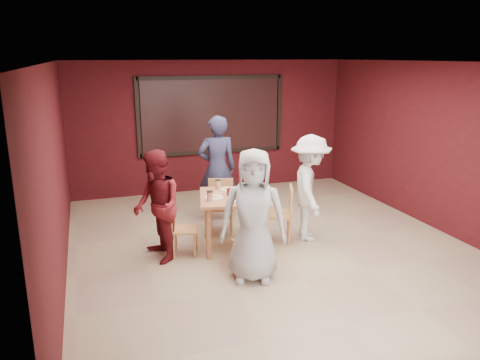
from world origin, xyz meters
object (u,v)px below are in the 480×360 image
object	(u,v)px
chair_back	(221,202)
diner_front	(253,216)
chair_right	(283,211)
chair_front	(252,240)
diner_right	(310,188)
diner_left	(157,206)
chair_left	(180,226)
dining_table	(235,202)
diner_back	(217,168)

from	to	relation	value
chair_back	diner_front	bearing A→B (deg)	-93.22
chair_right	chair_front	bearing A→B (deg)	-135.07
diner_right	diner_left	bearing A→B (deg)	110.04
chair_right	diner_right	bearing A→B (deg)	-3.96
chair_left	diner_front	size ratio (longest dim) A/B	0.45
dining_table	diner_back	bearing A→B (deg)	85.88
diner_left	dining_table	bearing A→B (deg)	86.52
diner_back	diner_right	xyz separation A→B (m)	(1.14, -1.39, -0.09)
chair_right	diner_left	bearing A→B (deg)	-177.81
chair_left	diner_right	distance (m)	2.13
diner_back	diner_right	distance (m)	1.80
diner_left	diner_right	bearing A→B (deg)	83.07
chair_front	diner_right	bearing A→B (deg)	31.82
chair_front	diner_left	distance (m)	1.44
chair_right	dining_table	bearing A→B (deg)	178.66
chair_right	diner_back	size ratio (longest dim) A/B	0.48
chair_right	chair_left	bearing A→B (deg)	179.59
dining_table	chair_left	distance (m)	0.90
chair_right	chair_back	bearing A→B (deg)	134.32
diner_front	diner_left	distance (m)	1.48
diner_left	diner_right	distance (m)	2.44
dining_table	chair_back	distance (m)	0.82
chair_back	diner_left	bearing A→B (deg)	-143.58
chair_left	diner_right	size ratio (longest dim) A/B	0.46
chair_right	diner_back	world-z (taller)	diner_back
diner_front	diner_left	bearing A→B (deg)	158.35
dining_table	diner_front	distance (m)	1.11
chair_left	diner_left	size ratio (longest dim) A/B	0.48
diner_back	diner_left	size ratio (longest dim) A/B	1.16
diner_left	chair_front	bearing A→B (deg)	49.94
dining_table	diner_right	size ratio (longest dim) A/B	0.74
diner_left	diner_right	xyz separation A→B (m)	(2.43, 0.05, 0.04)
diner_back	chair_right	bearing A→B (deg)	122.28
chair_back	diner_left	size ratio (longest dim) A/B	0.54
chair_front	chair_left	size ratio (longest dim) A/B	0.99
chair_front	chair_right	world-z (taller)	chair_right
chair_back	diner_back	xyz separation A→B (m)	(0.10, 0.56, 0.45)
chair_left	chair_right	world-z (taller)	chair_right
dining_table	chair_back	xyz separation A→B (m)	(0.00, 0.79, -0.23)
chair_left	diner_back	world-z (taller)	diner_back
chair_back	chair_right	size ratio (longest dim) A/B	0.96
dining_table	diner_back	distance (m)	1.37
chair_back	chair_left	bearing A→B (deg)	-137.18
chair_left	chair_right	xyz separation A→B (m)	(1.65, -0.01, 0.07)
dining_table	chair_front	xyz separation A→B (m)	(-0.02, -0.83, -0.28)
chair_front	diner_back	size ratio (longest dim) A/B	0.41
chair_back	diner_right	size ratio (longest dim) A/B	0.51
dining_table	diner_left	bearing A→B (deg)	-175.48
dining_table	chair_left	bearing A→B (deg)	-179.54
chair_right	diner_right	size ratio (longest dim) A/B	0.53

